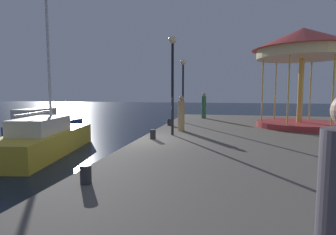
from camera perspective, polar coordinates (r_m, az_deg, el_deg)
ground_plane at (r=11.43m, az=-6.26°, el=-8.49°), size 120.00×120.00×0.00m
quay_dock at (r=11.10m, az=25.53°, el=-7.29°), size 12.22×25.36×0.80m
sailboat_yellow at (r=13.04m, az=-25.19°, el=-4.32°), size 3.22×6.60×7.26m
motorboat_blue at (r=19.47m, az=-24.99°, el=-1.33°), size 1.92×5.92×1.72m
carousel at (r=16.58m, az=26.87°, el=12.22°), size 5.31×5.31×5.42m
lamp_post_mid_promenade at (r=12.07m, az=0.98°, el=10.57°), size 0.36×0.36×4.44m
lamp_post_far_end at (r=17.09m, az=3.25°, el=8.23°), size 0.36×0.36×4.03m
bollard_south at (r=15.60m, az=0.31°, el=-0.99°), size 0.24×0.24×0.40m
bollard_center at (r=6.05m, az=-17.24°, el=-11.59°), size 0.24×0.24×0.40m
bollard_north at (r=11.12m, az=-3.27°, el=-3.60°), size 0.24×0.24×0.40m
person_near_carousel at (r=13.43m, az=2.85°, el=0.65°), size 0.34×0.34×1.76m
person_by_the_water at (r=20.11m, az=7.71°, el=2.41°), size 0.34×0.34×1.91m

